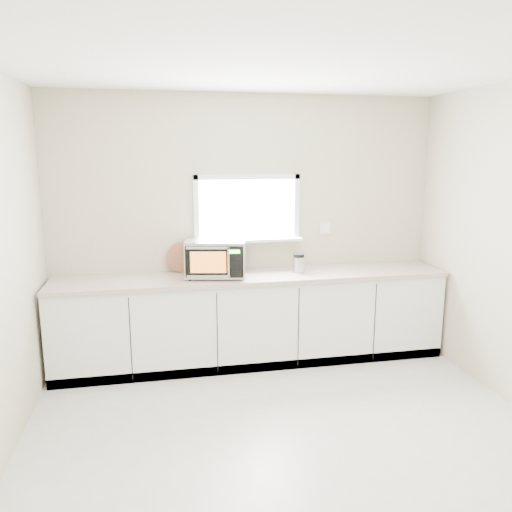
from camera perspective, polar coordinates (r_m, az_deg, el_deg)
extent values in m
plane|color=beige|center=(3.83, 4.83, -21.74)|extent=(4.00, 4.00, 0.00)
cube|color=beige|center=(5.21, -1.04, 3.27)|extent=(4.00, 0.02, 2.70)
cube|color=white|center=(5.17, -1.02, 5.44)|extent=(1.00, 0.02, 0.60)
cube|color=white|center=(5.15, -0.87, 1.82)|extent=(1.12, 0.16, 0.03)
cube|color=white|center=(5.13, -1.00, 9.04)|extent=(1.10, 0.04, 0.05)
cube|color=white|center=(5.20, -0.97, 1.86)|extent=(1.10, 0.04, 0.05)
cube|color=white|center=(5.08, -6.84, 5.26)|extent=(0.05, 0.04, 0.70)
cube|color=white|center=(5.27, 4.66, 5.53)|extent=(0.05, 0.04, 0.70)
cube|color=white|center=(5.42, 7.88, 3.17)|extent=(0.12, 0.01, 0.12)
cube|color=white|center=(5.13, -0.39, -7.31)|extent=(3.92, 0.60, 0.88)
cube|color=#B6A396|center=(4.99, -0.38, -2.35)|extent=(3.92, 0.64, 0.04)
cylinder|color=black|center=(4.81, -7.55, -2.66)|extent=(0.03, 0.03, 0.02)
cylinder|color=black|center=(5.13, -7.09, -1.73)|extent=(0.03, 0.03, 0.02)
cylinder|color=black|center=(4.77, -1.85, -2.67)|extent=(0.03, 0.03, 0.02)
cylinder|color=black|center=(5.10, -1.76, -1.73)|extent=(0.03, 0.03, 0.02)
cube|color=#B6B8BE|center=(4.91, -4.60, -0.16)|extent=(0.64, 0.53, 0.34)
cube|color=black|center=(4.69, -4.80, -0.71)|extent=(0.54, 0.11, 0.30)
cube|color=orange|center=(4.69, -5.49, -0.72)|extent=(0.33, 0.07, 0.20)
cylinder|color=silver|center=(4.66, -3.15, -0.77)|extent=(0.02, 0.02, 0.27)
cube|color=black|center=(4.68, -2.44, -0.72)|extent=(0.13, 0.03, 0.29)
cube|color=#19FF33|center=(4.65, -2.45, 0.50)|extent=(0.09, 0.02, 0.03)
cube|color=silver|center=(4.88, -4.64, 1.86)|extent=(0.64, 0.53, 0.01)
cube|color=#453018|center=(4.84, -5.63, -0.84)|extent=(0.13, 0.25, 0.29)
cube|color=black|center=(4.76, -6.04, 0.39)|extent=(0.02, 0.05, 0.11)
cube|color=black|center=(4.76, -5.63, 0.54)|extent=(0.02, 0.05, 0.11)
cube|color=black|center=(4.77, -5.21, 0.28)|extent=(0.02, 0.05, 0.11)
cube|color=black|center=(4.75, -5.84, 0.80)|extent=(0.02, 0.05, 0.11)
cube|color=black|center=(4.76, -5.36, 0.82)|extent=(0.02, 0.05, 0.11)
cylinder|color=#945439|center=(5.12, -8.48, -0.14)|extent=(0.31, 0.07, 0.31)
cylinder|color=#B6B8BE|center=(5.08, 4.89, -1.00)|extent=(0.14, 0.14, 0.16)
cylinder|color=black|center=(5.06, 4.91, 0.10)|extent=(0.14, 0.14, 0.04)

